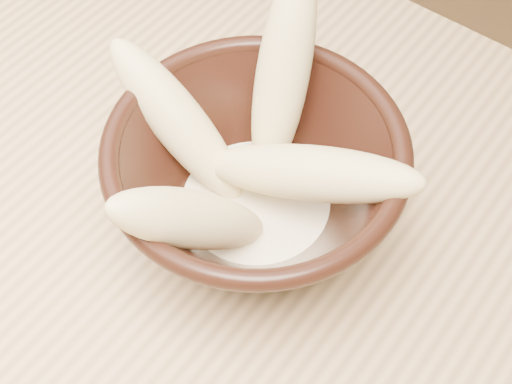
% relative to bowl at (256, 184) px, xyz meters
% --- Properties ---
extents(bowl, '(0.20, 0.20, 0.11)m').
position_rel_bowl_xyz_m(bowl, '(0.00, 0.00, 0.00)').
color(bowl, black).
rests_on(bowl, table).
extents(milk_puddle, '(0.11, 0.11, 0.02)m').
position_rel_bowl_xyz_m(milk_puddle, '(-0.00, 0.00, -0.03)').
color(milk_puddle, '#F4E7C4').
rests_on(milk_puddle, bowl).
extents(banana_upright, '(0.07, 0.12, 0.15)m').
position_rel_bowl_xyz_m(banana_upright, '(-0.02, 0.06, 0.05)').
color(banana_upright, '#F0DF8E').
rests_on(banana_upright, bowl).
extents(banana_left, '(0.13, 0.04, 0.11)m').
position_rel_bowl_xyz_m(banana_left, '(-0.07, -0.00, 0.02)').
color(banana_left, '#F0DF8E').
rests_on(banana_left, bowl).
extents(banana_across, '(0.16, 0.08, 0.09)m').
position_rel_bowl_xyz_m(banana_across, '(0.03, 0.01, 0.03)').
color(banana_across, '#F0DF8E').
rests_on(banana_across, bowl).
extents(banana_front, '(0.08, 0.13, 0.13)m').
position_rel_bowl_xyz_m(banana_front, '(-0.00, -0.06, 0.03)').
color(banana_front, '#F0DF8E').
rests_on(banana_front, bowl).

